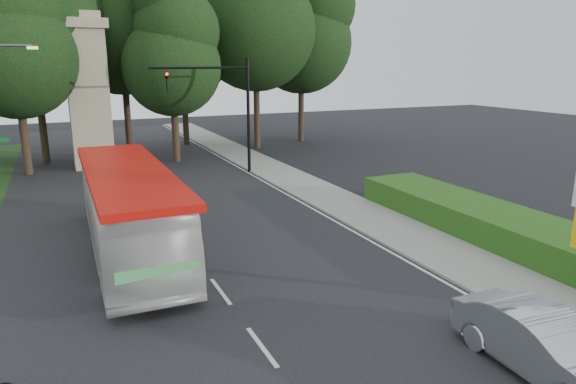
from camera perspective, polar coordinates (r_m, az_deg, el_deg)
name	(u,v)px	position (r m, az deg, el deg)	size (l,w,h in m)	color
road_surface	(186,246)	(20.37, -11.23, -5.89)	(14.00, 80.00, 0.02)	black
sidewalk_right	(372,218)	(23.59, 9.28, -2.87)	(3.00, 80.00, 0.12)	gray
hedge	(490,223)	(22.37, 21.48, -3.21)	(3.00, 14.00, 1.20)	#275015
traffic_signal_mast	(228,100)	(32.32, -6.69, 10.15)	(6.10, 0.35, 7.20)	black
monument	(88,91)	(36.82, -21.34, 10.45)	(3.00, 3.00, 10.05)	#9C8E6F
tree_center_right	(119,5)	(42.22, -18.26, 19.13)	(9.24, 9.24, 18.15)	#2D2116
tree_east_near	(181,27)	(44.95, -11.80, 17.47)	(8.12, 8.12, 15.95)	#2D2116
tree_east_mid	(255,4)	(42.72, -3.67, 20.16)	(9.52, 9.52, 18.70)	#2D2116
tree_far_east	(302,21)	(46.44, 1.52, 18.46)	(8.68, 8.68, 17.05)	#2D2116
tree_monument_left	(11,32)	(35.81, -28.39, 15.41)	(7.28, 7.28, 14.30)	#2D2116
tree_monument_right	(171,46)	(37.02, -12.90, 15.57)	(6.72, 6.72, 13.20)	#2D2116
transit_bus	(129,211)	(19.71, -17.21, -2.08)	(2.70, 11.52, 3.21)	silver
sedan_silver	(544,344)	(13.38, 26.55, -14.91)	(1.57, 4.51, 1.48)	#B3B7BB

